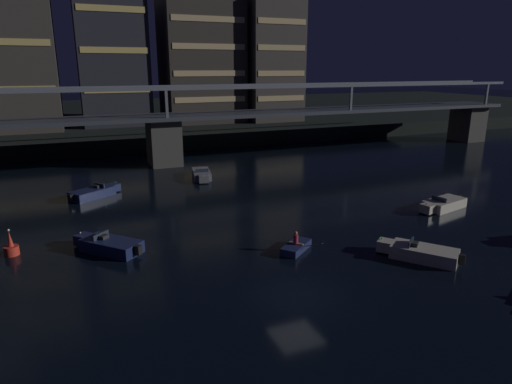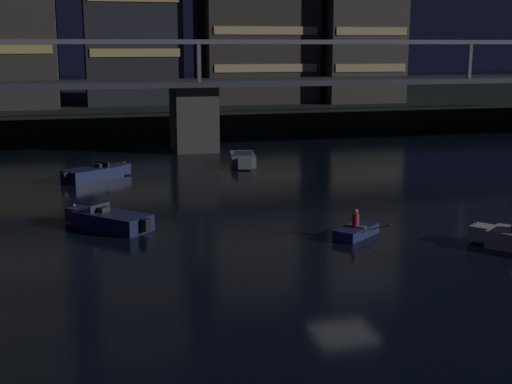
% 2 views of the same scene
% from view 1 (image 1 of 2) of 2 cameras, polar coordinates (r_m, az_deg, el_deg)
% --- Properties ---
extents(ground_plane, '(400.00, 400.00, 0.00)m').
position_cam_1_polar(ground_plane, '(24.12, 5.28, -12.99)').
color(ground_plane, black).
extents(far_riverbank, '(240.00, 80.00, 2.20)m').
position_cam_1_polar(far_riverbank, '(102.79, -16.85, 9.24)').
color(far_riverbank, black).
rests_on(far_riverbank, ground).
extents(river_bridge, '(104.12, 6.40, 9.38)m').
position_cam_1_polar(river_bridge, '(55.12, -11.82, 8.15)').
color(river_bridge, '#4C4944').
rests_on(river_bridge, ground).
extents(tower_west_tall, '(10.74, 13.19, 32.18)m').
position_cam_1_polar(tower_west_tall, '(78.69, -28.76, 18.71)').
color(tower_west_tall, '#423D38').
rests_on(tower_west_tall, far_riverbank).
extents(tower_central, '(10.74, 9.14, 30.12)m').
position_cam_1_polar(tower_central, '(78.84, -18.18, 19.04)').
color(tower_central, '#282833').
rests_on(tower_central, far_riverbank).
extents(tower_east_tall, '(13.11, 10.54, 21.45)m').
position_cam_1_polar(tower_east_tall, '(80.31, -7.05, 16.49)').
color(tower_east_tall, '#38332D').
rests_on(tower_east_tall, far_riverbank).
extents(tower_east_low, '(9.42, 9.74, 21.33)m').
position_cam_1_polar(tower_east_low, '(82.43, 1.82, 16.54)').
color(tower_east_low, '#423D38').
rests_on(tower_east_low, far_riverbank).
extents(speedboat_near_left, '(4.79, 3.79, 1.16)m').
position_cam_1_polar(speedboat_near_left, '(43.53, -20.00, -0.07)').
color(speedboat_near_left, '#19234C').
rests_on(speedboat_near_left, ground).
extents(speedboat_near_center, '(2.46, 5.23, 1.16)m').
position_cam_1_polar(speedboat_near_center, '(48.20, -6.98, 2.25)').
color(speedboat_near_center, gray).
rests_on(speedboat_near_center, ground).
extents(speedboat_mid_center, '(4.29, 4.48, 1.16)m').
position_cam_1_polar(speedboat_mid_center, '(30.61, -18.31, -6.47)').
color(speedboat_mid_center, '#19234C').
rests_on(speedboat_mid_center, ground).
extents(speedboat_mid_right, '(4.05, 4.65, 1.16)m').
position_cam_1_polar(speedboat_mid_right, '(29.78, 20.31, -7.30)').
color(speedboat_mid_right, beige).
rests_on(speedboat_mid_right, ground).
extents(speedboat_far_center, '(5.21, 2.65, 1.16)m').
position_cam_1_polar(speedboat_far_center, '(40.65, 22.81, -1.45)').
color(speedboat_far_center, beige).
rests_on(speedboat_far_center, ground).
extents(channel_buoy, '(0.90, 0.90, 1.76)m').
position_cam_1_polar(channel_buoy, '(32.46, -28.87, -6.30)').
color(channel_buoy, red).
rests_on(channel_buoy, ground).
extents(dinghy_with_paddler, '(2.72, 2.67, 1.36)m').
position_cam_1_polar(dinghy_with_paddler, '(29.32, 5.17, -6.98)').
color(dinghy_with_paddler, '#19234C').
rests_on(dinghy_with_paddler, ground).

